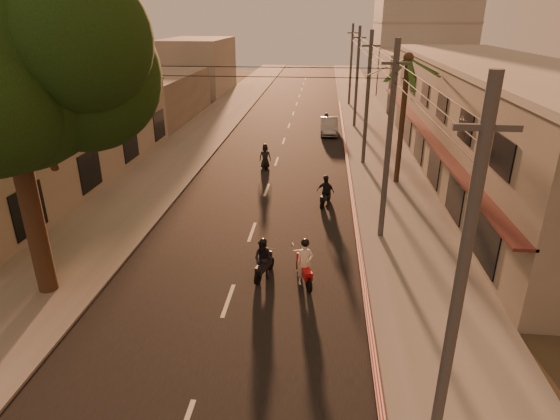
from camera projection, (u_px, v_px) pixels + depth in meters
The scene contains 19 objects.
ground at pixel (217, 334), 15.59m from camera, with size 160.00×160.00×0.00m, color #383023.
road at pixel (277, 162), 33.96m from camera, with size 10.00×140.00×0.02m, color black.
sidewalk_right at pixel (381, 164), 33.29m from camera, with size 5.00×140.00×0.12m, color slate.
sidewalk_left at pixel (176, 158), 34.59m from camera, with size 5.00×140.00×0.12m, color slate.
curb_stripe at pixel (350, 186), 28.89m from camera, with size 0.20×60.00×0.20m, color #AD1E12.
shophouse_row at pixel (493, 121), 29.51m from camera, with size 8.80×34.20×7.30m.
left_building at pixel (40, 143), 28.65m from camera, with size 8.20×24.20×5.20m.
broadleaf_tree at pixel (13, 62), 14.86m from camera, with size 9.60×8.70×12.10m.
palm_tree at pixel (408, 66), 26.84m from camera, with size 5.00×5.00×8.20m.
utility_poles at pixel (369, 69), 30.91m from camera, with size 1.20×48.26×9.00m.
filler_right at pixel (417, 79), 54.56m from camera, with size 8.00×14.00×6.00m, color #A5A095.
filler_left_near at pixel (153, 97), 47.18m from camera, with size 8.00×14.00×4.40m, color #A5A095.
filler_left_far at pixel (197, 66), 63.22m from camera, with size 8.00×14.00×7.00m, color #A5A095.
scooter_red at pixel (305, 264), 18.24m from camera, with size 1.04×1.92×1.96m.
scooter_mid_a at pixel (264, 260), 18.66m from camera, with size 1.16×1.74×1.76m.
scooter_mid_b at pixel (325, 192), 25.83m from camera, with size 1.21×1.76×1.78m.
scooter_far_a at pixel (265, 157), 32.22m from camera, with size 0.99×1.76×1.74m.
scooter_far_b at pixel (326, 122), 42.94m from camera, with size 1.17×1.62×1.60m.
parked_car at pixel (329, 126), 41.67m from camera, with size 1.59×4.35×1.42m, color gray.
Camera 1 is at (3.31, -12.53, 9.84)m, focal length 30.00 mm.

